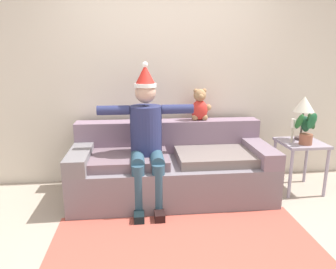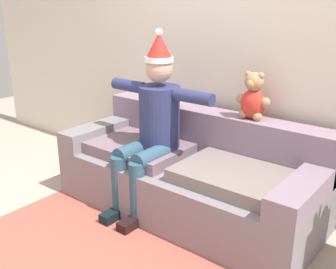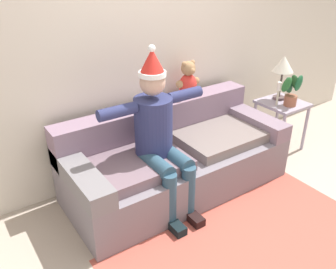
% 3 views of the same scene
% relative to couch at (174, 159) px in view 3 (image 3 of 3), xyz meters
% --- Properties ---
extents(ground_plane, '(10.00, 10.00, 0.00)m').
position_rel_couch_xyz_m(ground_plane, '(0.00, -1.00, -0.32)').
color(ground_plane, '#B2A18F').
extents(back_wall, '(7.00, 0.10, 2.70)m').
position_rel_couch_xyz_m(back_wall, '(0.00, 0.55, 1.03)').
color(back_wall, beige).
rests_on(back_wall, ground_plane).
extents(couch, '(2.20, 0.94, 0.81)m').
position_rel_couch_xyz_m(couch, '(0.00, 0.00, 0.00)').
color(couch, slate).
rests_on(couch, ground_plane).
extents(person_seated, '(1.02, 0.77, 1.50)m').
position_rel_couch_xyz_m(person_seated, '(-0.28, -0.16, 0.44)').
color(person_seated, navy).
rests_on(person_seated, ground_plane).
extents(teddy_bear, '(0.29, 0.17, 0.38)m').
position_rel_couch_xyz_m(teddy_bear, '(0.38, 0.30, 0.66)').
color(teddy_bear, red).
rests_on(teddy_bear, couch).
extents(side_table, '(0.48, 0.49, 0.59)m').
position_rel_couch_xyz_m(side_table, '(1.52, -0.04, 0.17)').
color(side_table, '#9E93A6').
rests_on(side_table, ground_plane).
extents(table_lamp, '(0.24, 0.24, 0.52)m').
position_rel_couch_xyz_m(table_lamp, '(1.56, 0.06, 0.68)').
color(table_lamp, '#544244').
rests_on(table_lamp, side_table).
extents(potted_plant, '(0.24, 0.23, 0.38)m').
position_rel_couch_xyz_m(potted_plant, '(1.50, -0.15, 0.46)').
color(potted_plant, '#96553D').
rests_on(potted_plant, side_table).
extents(candle_tall, '(0.04, 0.04, 0.28)m').
position_rel_couch_xyz_m(candle_tall, '(1.38, -0.06, 0.45)').
color(candle_tall, beige).
rests_on(candle_tall, side_table).
extents(area_rug, '(2.29, 1.21, 0.01)m').
position_rel_couch_xyz_m(area_rug, '(0.00, -1.07, -0.31)').
color(area_rug, '#BA5344').
rests_on(area_rug, ground_plane).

